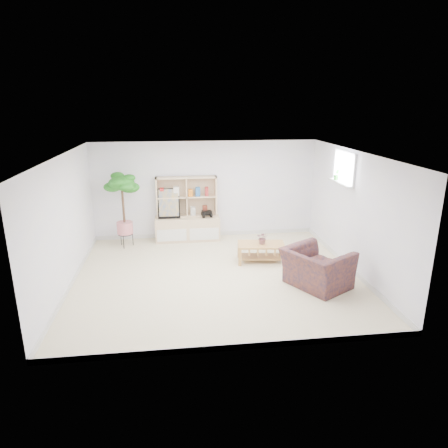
{
  "coord_description": "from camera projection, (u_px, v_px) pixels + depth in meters",
  "views": [
    {
      "loc": [
        -0.76,
        -7.21,
        3.29
      ],
      "look_at": [
        0.19,
        0.3,
        0.98
      ],
      "focal_mm": 32.0,
      "sensor_mm": 36.0,
      "label": 1
    }
  ],
  "objects": [
    {
      "name": "armchair",
      "position": [
        317.0,
        266.0,
        7.34
      ],
      "size": [
        1.39,
        1.44,
        0.82
      ],
      "primitive_type": "imported",
      "rotation": [
        0.0,
        0.0,
        2.1
      ],
      "color": "#0C1636",
      "rests_on": "floor"
    },
    {
      "name": "floor_tree",
      "position": [
        124.0,
        211.0,
        9.25
      ],
      "size": [
        0.82,
        0.82,
        1.76
      ],
      "primitive_type": null,
      "rotation": [
        0.0,
        0.0,
        0.31
      ],
      "color": "#205818",
      "rests_on": "floor"
    },
    {
      "name": "sill_plant",
      "position": [
        337.0,
        175.0,
        8.48
      ],
      "size": [
        0.16,
        0.14,
        0.23
      ],
      "primitive_type": "imported",
      "rotation": [
        0.0,
        0.0,
        -0.39
      ],
      "color": "#205818",
      "rests_on": "window_sill"
    },
    {
      "name": "poster",
      "position": [
        169.0,
        203.0,
        9.59
      ],
      "size": [
        0.53,
        0.12,
        0.73
      ],
      "primitive_type": null,
      "rotation": [
        0.0,
        0.0,
        0.0
      ],
      "color": "gold",
      "rests_on": "storage_unit"
    },
    {
      "name": "window_sill",
      "position": [
        341.0,
        183.0,
        8.29
      ],
      "size": [
        0.14,
        1.0,
        0.04
      ],
      "primitive_type": "cube",
      "color": "silver",
      "rests_on": "walls"
    },
    {
      "name": "storage_unit",
      "position": [
        187.0,
        209.0,
        9.73
      ],
      "size": [
        1.57,
        0.53,
        1.57
      ],
      "primitive_type": null,
      "color": "tan",
      "rests_on": "floor"
    },
    {
      "name": "ceiling",
      "position": [
        216.0,
        154.0,
        7.19
      ],
      "size": [
        5.5,
        5.0,
        0.01
      ],
      "primitive_type": "cube",
      "color": "silver",
      "rests_on": "walls"
    },
    {
      "name": "window",
      "position": [
        345.0,
        168.0,
        8.2
      ],
      "size": [
        0.1,
        0.98,
        0.68
      ],
      "primitive_type": null,
      "color": "silver",
      "rests_on": "walls"
    },
    {
      "name": "table_plant",
      "position": [
        263.0,
        238.0,
        8.44
      ],
      "size": [
        0.31,
        0.3,
        0.27
      ],
      "primitive_type": "imported",
      "rotation": [
        0.0,
        0.0,
        -0.47
      ],
      "color": "#306F31",
      "rests_on": "coffee_table"
    },
    {
      "name": "coffee_table",
      "position": [
        261.0,
        253.0,
        8.55
      ],
      "size": [
        1.04,
        0.65,
        0.4
      ],
      "primitive_type": null,
      "rotation": [
        0.0,
        0.0,
        -0.12
      ],
      "color": "#A56E38",
      "rests_on": "floor"
    },
    {
      "name": "toy_truck",
      "position": [
        207.0,
        213.0,
        9.77
      ],
      "size": [
        0.36,
        0.27,
        0.18
      ],
      "primitive_type": null,
      "rotation": [
        0.0,
        0.0,
        0.11
      ],
      "color": "black",
      "rests_on": "storage_unit"
    },
    {
      "name": "floor",
      "position": [
        217.0,
        276.0,
        7.89
      ],
      "size": [
        5.5,
        5.0,
        0.01
      ],
      "primitive_type": "cube",
      "color": "beige",
      "rests_on": "ground"
    },
    {
      "name": "walls",
      "position": [
        216.0,
        218.0,
        7.54
      ],
      "size": [
        5.51,
        5.01,
        2.4
      ],
      "color": "white",
      "rests_on": "floor"
    },
    {
      "name": "baseboard",
      "position": [
        217.0,
        273.0,
        7.88
      ],
      "size": [
        5.5,
        5.0,
        0.1
      ],
      "primitive_type": null,
      "color": "silver",
      "rests_on": "floor"
    }
  ]
}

